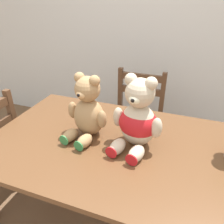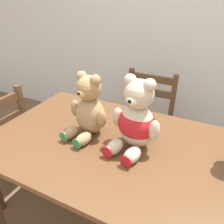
% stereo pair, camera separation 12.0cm
% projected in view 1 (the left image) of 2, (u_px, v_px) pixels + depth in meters
% --- Properties ---
extents(wall_back, '(8.00, 0.04, 2.60)m').
position_uv_depth(wall_back, '(165.00, 16.00, 2.09)').
color(wall_back, silver).
rests_on(wall_back, ground_plane).
extents(dining_table, '(1.50, 0.90, 0.75)m').
position_uv_depth(dining_table, '(119.00, 156.00, 1.27)').
color(dining_table, brown).
rests_on(dining_table, ground_plane).
extents(wooden_chair_behind, '(0.44, 0.40, 0.89)m').
position_uv_depth(wooden_chair_behind, '(136.00, 120.00, 2.04)').
color(wooden_chair_behind, brown).
rests_on(wooden_chair_behind, ground_plane).
extents(teddy_bear_left, '(0.26, 0.28, 0.37)m').
position_uv_depth(teddy_bear_left, '(87.00, 110.00, 1.24)').
color(teddy_bear_left, tan).
rests_on(teddy_bear_left, dining_table).
extents(teddy_bear_right, '(0.28, 0.31, 0.40)m').
position_uv_depth(teddy_bear_right, '(138.00, 119.00, 1.15)').
color(teddy_bear_right, beige).
rests_on(teddy_bear_right, dining_table).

